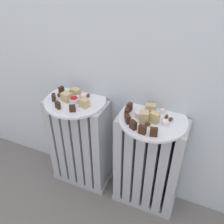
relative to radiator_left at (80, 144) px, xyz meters
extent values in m
cube|color=#B2B2B7|center=(0.00, 0.00, -0.27)|extent=(0.34, 0.15, 0.03)
cube|color=#B2B2B7|center=(-0.14, 0.00, 0.02)|extent=(0.04, 0.15, 0.54)
cube|color=#B2B2B7|center=(-0.08, 0.00, 0.02)|extent=(0.04, 0.15, 0.54)
cube|color=#B2B2B7|center=(-0.03, 0.00, 0.02)|extent=(0.04, 0.15, 0.54)
cube|color=#B2B2B7|center=(0.03, 0.00, 0.02)|extent=(0.04, 0.15, 0.54)
cube|color=#B2B2B7|center=(0.08, 0.00, 0.02)|extent=(0.04, 0.15, 0.54)
cube|color=#B2B2B7|center=(0.14, 0.00, 0.02)|extent=(0.04, 0.15, 0.54)
cube|color=#B2B2B7|center=(0.40, 0.00, -0.27)|extent=(0.34, 0.15, 0.03)
cube|color=#B2B2B7|center=(0.26, 0.00, 0.02)|extent=(0.04, 0.15, 0.54)
cube|color=#B2B2B7|center=(0.32, 0.00, 0.02)|extent=(0.04, 0.15, 0.54)
cube|color=#B2B2B7|center=(0.37, 0.00, 0.02)|extent=(0.04, 0.15, 0.54)
cube|color=#B2B2B7|center=(0.43, 0.00, 0.02)|extent=(0.04, 0.15, 0.54)
cube|color=#B2B2B7|center=(0.49, 0.00, 0.02)|extent=(0.04, 0.15, 0.54)
cube|color=#B2B2B7|center=(0.54, 0.00, 0.02)|extent=(0.04, 0.15, 0.54)
cylinder|color=white|center=(0.00, 0.00, 0.30)|extent=(0.31, 0.31, 0.01)
cylinder|color=white|center=(0.40, 0.00, 0.30)|extent=(0.31, 0.31, 0.01)
cube|color=#382114|center=(-0.10, 0.03, 0.32)|extent=(0.02, 0.03, 0.04)
cube|color=#382114|center=(-0.09, -0.05, 0.32)|extent=(0.03, 0.03, 0.04)
cube|color=#382114|center=(-0.04, -0.10, 0.32)|extent=(0.03, 0.02, 0.04)
cube|color=#382114|center=(0.04, -0.10, 0.32)|extent=(0.03, 0.03, 0.04)
cube|color=tan|center=(0.07, -0.04, 0.32)|extent=(0.05, 0.05, 0.04)
cube|color=tan|center=(-0.02, 0.03, 0.32)|extent=(0.05, 0.04, 0.04)
cube|color=tan|center=(-0.03, -0.02, 0.32)|extent=(0.05, 0.05, 0.04)
cube|color=white|center=(0.01, 0.00, 0.31)|extent=(0.03, 0.03, 0.02)
cube|color=white|center=(0.03, 0.03, 0.31)|extent=(0.03, 0.03, 0.03)
ellipsoid|color=#4C2814|center=(-0.09, 0.00, 0.31)|extent=(0.03, 0.03, 0.02)
ellipsoid|color=#4C2814|center=(-0.05, 0.09, 0.31)|extent=(0.03, 0.04, 0.02)
ellipsoid|color=#4C2814|center=(0.05, 0.05, 0.31)|extent=(0.02, 0.03, 0.02)
ellipsoid|color=#4C2814|center=(-0.05, 0.04, 0.31)|extent=(0.02, 0.03, 0.02)
cylinder|color=white|center=(0.01, -0.02, 0.31)|extent=(0.05, 0.05, 0.03)
cylinder|color=#B21419|center=(0.01, -0.02, 0.32)|extent=(0.04, 0.04, 0.01)
cube|color=#382114|center=(0.28, 0.02, 0.32)|extent=(0.02, 0.03, 0.04)
cube|color=#382114|center=(0.29, -0.03, 0.32)|extent=(0.03, 0.03, 0.04)
cube|color=#382114|center=(0.31, -0.07, 0.32)|extent=(0.03, 0.04, 0.04)
cube|color=#382114|center=(0.34, -0.10, 0.32)|extent=(0.04, 0.03, 0.04)
cube|color=#382114|center=(0.39, -0.12, 0.32)|extent=(0.03, 0.02, 0.04)
cube|color=#382114|center=(0.43, -0.12, 0.32)|extent=(0.03, 0.03, 0.04)
cube|color=tan|center=(0.37, -0.04, 0.33)|extent=(0.05, 0.05, 0.05)
cube|color=tan|center=(0.41, -0.02, 0.33)|extent=(0.05, 0.04, 0.05)
cube|color=tan|center=(0.37, 0.05, 0.32)|extent=(0.05, 0.04, 0.04)
cube|color=white|center=(0.34, -0.02, 0.31)|extent=(0.03, 0.03, 0.03)
cube|color=white|center=(0.43, 0.06, 0.31)|extent=(0.02, 0.02, 0.02)
cube|color=white|center=(0.46, -0.03, 0.31)|extent=(0.03, 0.03, 0.02)
ellipsoid|color=#4C2814|center=(0.39, -0.06, 0.31)|extent=(0.03, 0.03, 0.02)
ellipsoid|color=#4C2814|center=(0.46, 0.03, 0.31)|extent=(0.02, 0.03, 0.02)
ellipsoid|color=#4C2814|center=(0.48, 0.01, 0.31)|extent=(0.02, 0.03, 0.02)
cylinder|color=white|center=(0.39, 0.01, 0.31)|extent=(0.04, 0.04, 0.02)
cylinder|color=#B21419|center=(0.39, 0.01, 0.32)|extent=(0.03, 0.03, 0.01)
cube|color=silver|center=(0.04, -0.06, 0.30)|extent=(0.01, 0.07, 0.00)
cube|color=silver|center=(0.05, 0.00, 0.30)|extent=(0.02, 0.02, 0.00)
camera|label=1|loc=(0.58, -0.88, 0.94)|focal=38.91mm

